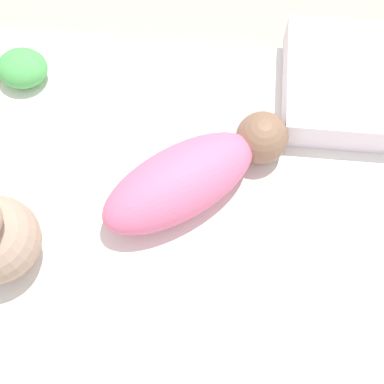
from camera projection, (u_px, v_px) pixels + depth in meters
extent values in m
plane|color=#B2A893|center=(203.00, 224.00, 1.49)|extent=(12.00, 12.00, 0.00)
cube|color=white|center=(204.00, 215.00, 1.42)|extent=(1.55, 1.00, 0.15)
ellipsoid|color=pink|center=(179.00, 183.00, 1.29)|extent=(0.44, 0.39, 0.15)
sphere|color=#89664C|center=(262.00, 138.00, 1.35)|extent=(0.13, 0.13, 0.13)
cube|color=white|center=(356.00, 85.00, 1.43)|extent=(0.38, 0.35, 0.10)
ellipsoid|color=#51B756|center=(22.00, 68.00, 1.46)|extent=(0.14, 0.12, 0.09)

